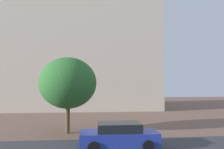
% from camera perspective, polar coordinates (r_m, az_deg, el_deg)
% --- Properties ---
extents(landmark_building, '(25.06, 12.02, 36.97)m').
position_cam_1_polar(landmark_building, '(36.05, -9.10, 10.16)').
color(landmark_building, beige).
rests_on(landmark_building, ground_plane).
extents(car_blue, '(4.38, 2.02, 1.44)m').
position_cam_1_polar(car_blue, '(12.47, 1.90, -16.31)').
color(car_blue, '#23389E').
rests_on(car_blue, ground_plane).
extents(tree_curb_far, '(4.34, 4.34, 5.75)m').
position_cam_1_polar(tree_curb_far, '(16.40, -11.84, -2.28)').
color(tree_curb_far, brown).
rests_on(tree_curb_far, ground_plane).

